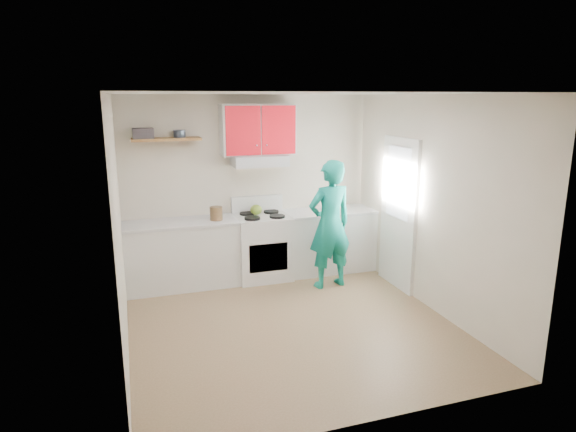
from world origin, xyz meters
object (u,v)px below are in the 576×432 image
object	(u,v)px
crock	(216,214)
person	(330,224)
tin	(179,134)
kettle	(256,210)
stove	(262,247)

from	to	relation	value
crock	person	xyz separation A→B (m)	(1.44, -0.57, -0.12)
tin	kettle	world-z (taller)	tin
kettle	crock	world-z (taller)	crock
stove	crock	xyz separation A→B (m)	(-0.66, -0.04, 0.54)
kettle	crock	xyz separation A→B (m)	(-0.60, -0.14, 0.01)
tin	stove	bearing A→B (deg)	-10.01
stove	crock	distance (m)	0.85
tin	person	xyz separation A→B (m)	(1.86, -0.80, -1.21)
tin	kettle	size ratio (longest dim) A/B	0.93
kettle	crock	bearing A→B (deg)	-148.58
stove	person	bearing A→B (deg)	-37.85
stove	person	world-z (taller)	person
person	crock	bearing A→B (deg)	-29.50
crock	kettle	bearing A→B (deg)	13.06
stove	tin	distance (m)	1.96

